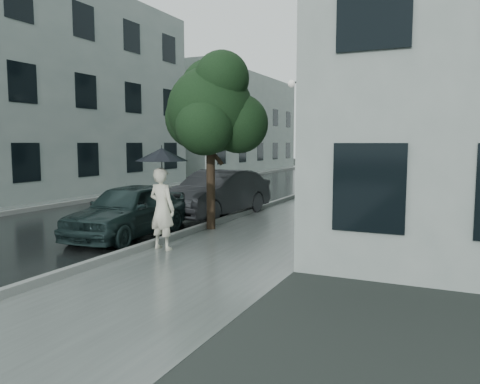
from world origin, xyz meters
The scene contains 14 objects.
ground centered at (0.00, 0.00, 0.00)m, with size 120.00×120.00×0.00m, color black.
sidewalk centered at (0.25, 12.00, 0.00)m, with size 3.50×60.00×0.01m, color slate.
kerb_near centered at (-1.57, 12.00, 0.07)m, with size 0.15×60.00×0.15m, color slate.
asphalt_road centered at (-5.08, 12.00, 0.00)m, with size 6.85×60.00×0.00m, color black.
kerb_far centered at (-8.57, 12.00, 0.07)m, with size 0.15×60.00×0.15m, color slate.
sidewalk_far centered at (-9.50, 12.00, 0.00)m, with size 1.70×60.00×0.01m, color #4C5451.
building_near centered at (5.47, 19.50, 4.50)m, with size 7.02×36.00×9.00m.
building_far_b centered at (-13.77, 30.00, 4.00)m, with size 7.02×18.00×8.00m.
pedestrian centered at (-1.20, 2.00, 0.91)m, with size 0.66×0.43×1.81m, color beige.
umbrella centered at (-1.19, 2.01, 2.10)m, with size 1.44×1.44×1.35m.
street_tree centered at (-1.40, 4.72, 3.25)m, with size 3.01×2.73×4.72m.
lamp_post centered at (-1.60, 13.25, 2.90)m, with size 0.84×0.39×5.06m.
car_near centered at (-2.77, 2.85, 0.68)m, with size 1.58×3.94×1.34m, color black.
car_far centered at (-2.31, 6.75, 0.74)m, with size 1.55×4.45×1.47m, color black.
Camera 1 is at (4.59, -6.51, 2.36)m, focal length 35.00 mm.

